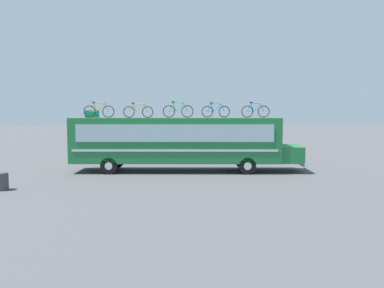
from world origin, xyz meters
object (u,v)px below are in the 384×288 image
at_px(rooftop_bicycle_5, 255,111).
at_px(bus, 180,140).
at_px(rooftop_bicycle_1, 99,111).
at_px(rooftop_bicycle_3, 178,111).
at_px(rooftop_bicycle_2, 138,111).
at_px(rooftop_bicycle_4, 216,111).
at_px(luggage_bag_1, 92,114).
at_px(trash_bin, 1,181).

bearing_deg(rooftop_bicycle_5, bus, -176.86).
bearing_deg(rooftop_bicycle_1, rooftop_bicycle_3, 3.48).
bearing_deg(rooftop_bicycle_3, rooftop_bicycle_2, -167.52).
bearing_deg(rooftop_bicycle_3, rooftop_bicycle_4, 6.04).
height_order(bus, rooftop_bicycle_4, rooftop_bicycle_4).
height_order(luggage_bag_1, rooftop_bicycle_1, rooftop_bicycle_1).
distance_m(rooftop_bicycle_1, trash_bin, 7.13).
distance_m(rooftop_bicycle_1, rooftop_bicycle_3, 4.59).
bearing_deg(luggage_bag_1, bus, -4.02).
distance_m(luggage_bag_1, trash_bin, 7.22).
height_order(rooftop_bicycle_3, rooftop_bicycle_5, rooftop_bicycle_3).
bearing_deg(rooftop_bicycle_1, rooftop_bicycle_5, 2.23).
bearing_deg(luggage_bag_1, rooftop_bicycle_5, -0.73).
xyz_separation_m(rooftop_bicycle_1, rooftop_bicycle_2, (2.31, -0.22, -0.02)).
bearing_deg(rooftop_bicycle_3, rooftop_bicycle_5, 0.96).
relative_size(luggage_bag_1, rooftop_bicycle_1, 0.40).
distance_m(rooftop_bicycle_3, trash_bin, 10.24).
xyz_separation_m(luggage_bag_1, rooftop_bicycle_2, (2.83, -0.70, 0.16)).
height_order(rooftop_bicycle_4, rooftop_bicycle_5, rooftop_bicycle_5).
distance_m(bus, rooftop_bicycle_3, 1.74).
relative_size(bus, rooftop_bicycle_2, 7.77).
bearing_deg(rooftop_bicycle_2, bus, 8.03).
distance_m(rooftop_bicycle_2, trash_bin, 8.29).
distance_m(bus, rooftop_bicycle_1, 5.00).
xyz_separation_m(rooftop_bicycle_1, rooftop_bicycle_4, (6.80, 0.51, -0.01)).
relative_size(rooftop_bicycle_2, rooftop_bicycle_3, 0.97).
bearing_deg(luggage_bag_1, trash_bin, -114.58).
distance_m(rooftop_bicycle_5, trash_bin, 14.06).
bearing_deg(rooftop_bicycle_3, rooftop_bicycle_1, -176.52).
distance_m(luggage_bag_1, rooftop_bicycle_3, 5.11).
bearing_deg(rooftop_bicycle_5, luggage_bag_1, 179.27).
bearing_deg(trash_bin, rooftop_bicycle_4, 30.89).
bearing_deg(bus, trash_bin, -144.76).
height_order(bus, luggage_bag_1, luggage_bag_1).
distance_m(rooftop_bicycle_4, trash_bin, 12.14).
xyz_separation_m(rooftop_bicycle_4, rooftop_bicycle_5, (2.33, -0.16, 0.01)).
distance_m(luggage_bag_1, rooftop_bicycle_2, 2.92).
height_order(rooftop_bicycle_1, rooftop_bicycle_5, rooftop_bicycle_1).
xyz_separation_m(bus, rooftop_bicycle_3, (-0.11, 0.17, 1.73)).
bearing_deg(rooftop_bicycle_4, trash_bin, -149.11).
bearing_deg(rooftop_bicycle_2, trash_bin, -136.53).
bearing_deg(rooftop_bicycle_4, luggage_bag_1, -179.72).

